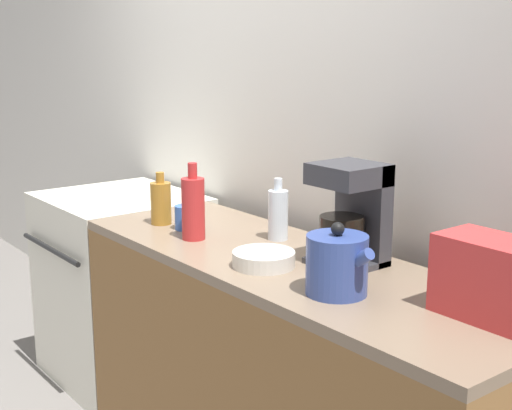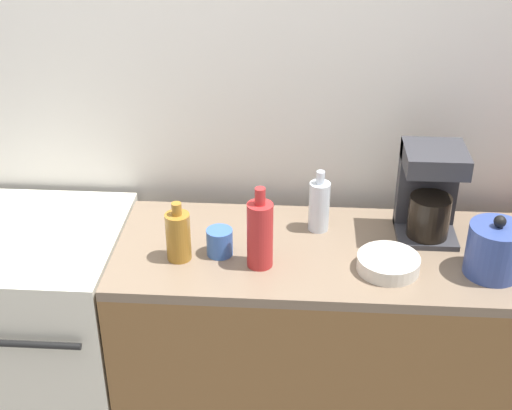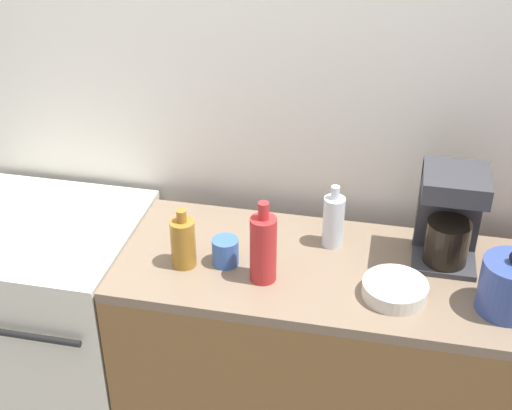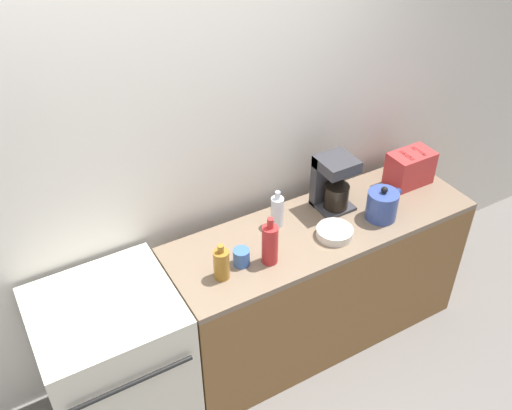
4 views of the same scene
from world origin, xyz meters
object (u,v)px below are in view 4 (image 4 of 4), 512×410
Objects in this scene: coffee_maker at (333,181)px; cup_blue at (241,257)px; stove at (116,362)px; bowl at (335,232)px; bottle_amber at (221,264)px; kettle at (382,205)px; bottle_clear at (277,211)px; toaster at (410,168)px; bottle_red at (270,244)px.

cup_blue is (-0.72, -0.19, -0.13)m from coffee_maker.
stove is 1.40m from bowl.
stove is 0.82m from bottle_amber.
bottle_clear is (-0.57, 0.25, 0.01)m from kettle.
coffee_maker is at bearing 14.65° from bottle_amber.
bowl is (-0.15, -0.25, -0.15)m from coffee_maker.
bottle_clear reaches higher than toaster.
toaster is at bearing 6.12° from cup_blue.
kettle is 1.07× the size of bottle_amber.
bottle_amber is (-0.28, 0.02, -0.03)m from bottle_red.
bottle_red is at bearing -21.97° from cup_blue.
coffee_maker is 0.76m from cup_blue.
stove is at bearing -175.90° from coffee_maker.
coffee_maker reaches higher than bowl.
coffee_maker reaches higher than toaster.
kettle is 0.62m from bottle_clear.
stove is 9.74× the size of cup_blue.
coffee_maker is at bearing 58.17° from bowl.
kettle is (1.64, -0.14, 0.54)m from stove.
coffee_maker is (1.46, 0.10, 0.62)m from stove.
stove is 1.59m from coffee_maker.
bottle_clear is at bearing 176.84° from toaster.
bottle_clear is 2.45× the size of cup_blue.
bottle_clear is 0.35m from bowl.
coffee_maker is 0.39m from bottle_clear.
coffee_maker is (-0.57, 0.05, 0.06)m from toaster.
kettle is 1.04m from bottle_amber.
bottle_amber reaches higher than bowl.
bottle_clear is at bearing 51.37° from bottle_red.
toaster is 1.43m from bottle_amber.
bottle_amber is (-1.04, 0.02, -0.00)m from kettle.
toaster is (2.03, 0.05, 0.56)m from stove.
kettle is 2.40× the size of cup_blue.
stove is 3.19× the size of bottle_red.
bottle_amber is at bearing -11.15° from stove.
bottle_amber is 0.15m from cup_blue.
cup_blue is 0.46× the size of bowl.
bottle_clear is (1.08, 0.11, 0.55)m from stove.
coffee_maker is (-0.18, 0.24, 0.08)m from kettle.
coffee_maker is at bearing 4.10° from stove.
coffee_maker reaches higher than stove.
stove is at bearing 173.73° from bowl.
bottle_amber is (-1.42, -0.17, -0.02)m from toaster.
bottle_clear reaches higher than cup_blue.
coffee_maker reaches higher than cup_blue.
bottle_amber is at bearing -165.55° from cup_blue.
bottle_red is at bearing -4.60° from bottle_amber.
bottle_amber is at bearing 178.88° from kettle.
bottle_red is (-0.58, -0.25, -0.05)m from coffee_maker.
toaster is at bearing 26.80° from kettle.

